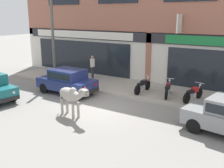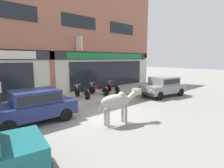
# 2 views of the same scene
# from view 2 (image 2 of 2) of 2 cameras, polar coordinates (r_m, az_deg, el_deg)

# --- Properties ---
(ground_plane) EXTENTS (90.00, 90.00, 0.00)m
(ground_plane) POSITION_cam_2_polar(r_m,az_deg,el_deg) (9.08, -3.09, -9.78)
(ground_plane) COLOR gray
(sidewalk) EXTENTS (19.00, 3.66, 0.15)m
(sidewalk) POSITION_cam_2_polar(r_m,az_deg,el_deg) (12.34, -15.06, -4.83)
(sidewalk) COLOR #A8A093
(sidewalk) RESTS_ON ground
(shop_building) EXTENTS (23.00, 1.40, 9.58)m
(shop_building) POSITION_cam_2_polar(r_m,az_deg,el_deg) (14.03, -19.84, 15.06)
(shop_building) COLOR #9E604C
(shop_building) RESTS_ON ground
(cow) EXTENTS (2.12, 0.87, 1.61)m
(cow) POSITION_cam_2_polar(r_m,az_deg,el_deg) (7.49, 1.88, -5.69)
(cow) COLOR #9E998E
(cow) RESTS_ON ground
(car_1) EXTENTS (3.77, 2.12, 1.46)m
(car_1) POSITION_cam_2_polar(r_m,az_deg,el_deg) (13.66, 16.41, -0.46)
(car_1) COLOR black
(car_1) RESTS_ON ground
(car_2) EXTENTS (3.64, 1.68, 1.46)m
(car_2) POSITION_cam_2_polar(r_m,az_deg,el_deg) (8.44, -24.07, -6.16)
(car_2) COLOR black
(car_2) RESTS_ON ground
(motorcycle_0) EXTENTS (0.52, 1.81, 0.88)m
(motorcycle_0) POSITION_cam_2_polar(r_m,az_deg,el_deg) (12.03, -9.80, -2.76)
(motorcycle_0) COLOR black
(motorcycle_0) RESTS_ON sidewalk
(motorcycle_1) EXTENTS (0.67, 1.78, 0.88)m
(motorcycle_1) POSITION_cam_2_polar(r_m,az_deg,el_deg) (12.95, -4.46, -1.88)
(motorcycle_1) COLOR black
(motorcycle_1) RESTS_ON sidewalk
(motorcycle_2) EXTENTS (0.69, 1.78, 0.88)m
(motorcycle_2) POSITION_cam_2_polar(r_m,az_deg,el_deg) (13.79, 0.41, -1.23)
(motorcycle_2) COLOR black
(motorcycle_2) RESTS_ON sidewalk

